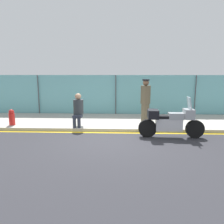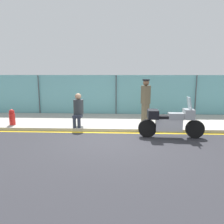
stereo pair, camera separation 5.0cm
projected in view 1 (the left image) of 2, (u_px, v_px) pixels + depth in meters
The scene contains 8 objects.
ground_plane at pixel (113, 139), 7.56m from camera, with size 120.00×120.00×0.00m, color #2D2D33.
sidewalk at pixel (115, 121), 9.96m from camera, with size 30.25×3.16×0.12m.
curb_paint_stripe at pixel (114, 133), 8.33m from camera, with size 30.25×0.18×0.01m.
storefront_fence at pixel (116, 96), 11.42m from camera, with size 28.74×0.17×2.14m.
motorcycle at pixel (171, 121), 7.63m from camera, with size 2.29×0.51×1.44m.
officer_standing at pixel (145, 100), 9.67m from camera, with size 0.44×0.44×1.85m.
person_seated_on_curb at pixel (78, 108), 8.79m from camera, with size 0.41×0.69×1.32m.
fire_hydrant at pixel (12, 117), 9.00m from camera, with size 0.23×0.29×0.65m.
Camera 1 is at (0.26, -7.26, 2.26)m, focal length 35.00 mm.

